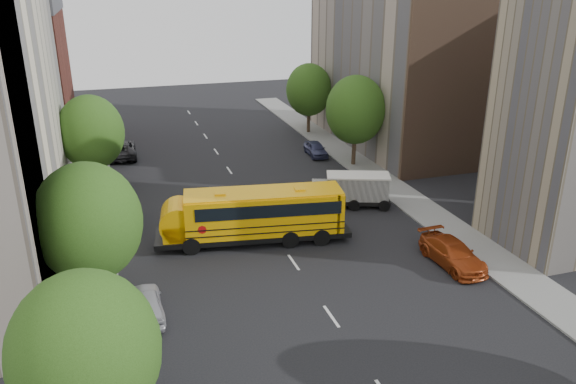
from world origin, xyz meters
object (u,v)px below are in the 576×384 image
street_tree_1 (88,222)px  parked_car_1 (128,218)px  street_tree_5 (309,90)px  safari_truck (352,189)px  parked_car_0 (145,304)px  parked_car_2 (122,149)px  parked_car_3 (453,253)px  school_bus (251,213)px  street_tree_4 (356,110)px  street_tree_2 (91,132)px  parked_car_4 (316,149)px  street_tree_0 (86,352)px

street_tree_1 → parked_car_1: (1.93, 10.36, -4.32)m
street_tree_5 → safari_truck: (-4.10, -20.80, -3.41)m
parked_car_0 → parked_car_2: parked_car_2 is taller
safari_truck → parked_car_1: safari_truck is taller
parked_car_3 → school_bus: bearing=145.2°
parked_car_1 → parked_car_3: parked_car_3 is taller
street_tree_1 → street_tree_5: (22.00, 30.00, -0.25)m
safari_truck → street_tree_5: bearing=99.0°
street_tree_4 → street_tree_2: bearing=180.0°
parked_car_3 → parked_car_4: parked_car_3 is taller
street_tree_4 → school_bus: 18.02m
street_tree_0 → parked_car_0: size_ratio=1.77×
safari_truck → street_tree_4: bearing=85.2°
street_tree_5 → parked_car_4: street_tree_5 is taller
safari_truck → parked_car_3: size_ratio=1.20×
parked_car_3 → parked_car_2: bearing=119.8°
school_bus → parked_car_3: size_ratio=2.50×
street_tree_4 → parked_car_2: street_tree_4 is taller
parked_car_2 → street_tree_5: bearing=-170.1°
school_bus → parked_car_0: size_ratio=3.00×
street_tree_4 → parked_car_3: street_tree_4 is taller
street_tree_0 → street_tree_1: street_tree_1 is taller
street_tree_2 → school_bus: 15.82m
school_bus → parked_car_2: 22.58m
safari_truck → parked_car_1: size_ratio=1.56×
street_tree_2 → parked_car_2: (2.20, 8.95, -4.05)m
parked_car_0 → parked_car_2: (0.00, 28.10, 0.06)m
school_bus → parked_car_2: (-7.14, 21.39, -1.16)m
parked_car_4 → street_tree_1: bearing=-129.4°
street_tree_4 → safari_truck: 10.42m
street_tree_1 → safari_truck: size_ratio=1.31×
street_tree_4 → parked_car_0: (-19.80, -19.15, -4.36)m
street_tree_4 → parked_car_4: 6.25m
street_tree_5 → street_tree_1: bearing=-126.3°
parked_car_4 → street_tree_4: bearing=-57.3°
parked_car_0 → parked_car_2: 28.10m
school_bus → street_tree_0: bearing=-112.1°
street_tree_0 → street_tree_1: 10.00m
street_tree_0 → street_tree_5: size_ratio=0.99×
parked_car_0 → safari_truck: bearing=-147.2°
safari_truck → parked_car_0: (-15.70, -10.35, -0.57)m
parked_car_3 → street_tree_2: bearing=133.7°
street_tree_2 → school_bus: (9.34, -12.44, -2.89)m
safari_truck → parked_car_4: safari_truck is taller
school_bus → street_tree_4: bearing=53.4°
street_tree_1 → parked_car_4: bearing=47.8°
street_tree_5 → street_tree_2: bearing=-151.4°
street_tree_4 → school_bus: bearing=-135.5°
street_tree_4 → school_bus: street_tree_4 is taller
safari_truck → parked_car_0: bearing=-126.4°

